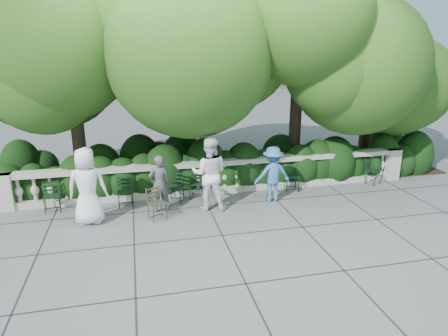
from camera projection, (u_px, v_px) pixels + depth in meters
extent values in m
plane|color=#56585E|center=(233.00, 216.00, 10.28)|extent=(90.00, 90.00, 0.00)
cube|color=#9E998E|center=(218.00, 189.00, 11.93)|extent=(12.00, 0.32, 0.18)
cube|color=#9E998E|center=(218.00, 162.00, 11.68)|extent=(12.00, 0.36, 0.14)
cube|color=#9E998E|center=(5.00, 192.00, 10.58)|extent=(0.44, 0.44, 1.00)
cube|color=#9E998E|center=(391.00, 164.00, 13.04)|extent=(0.44, 0.44, 1.00)
cylinder|color=#3F3023|center=(79.00, 141.00, 12.18)|extent=(0.40, 0.40, 2.80)
ellipsoid|color=#1D3E10|center=(68.00, 65.00, 11.09)|extent=(5.28, 5.28, 3.96)
cylinder|color=#3F3023|center=(190.00, 123.00, 13.39)|extent=(0.40, 0.40, 3.40)
ellipsoid|color=#1D3E10|center=(190.00, 37.00, 12.09)|extent=(6.24, 6.24, 4.68)
cylinder|color=#3F3023|center=(295.00, 128.00, 13.54)|extent=(0.40, 0.40, 3.00)
ellipsoid|color=#1D3E10|center=(305.00, 55.00, 12.40)|extent=(5.52, 5.52, 4.14)
cylinder|color=#3F3023|center=(365.00, 127.00, 14.71)|extent=(0.40, 0.40, 2.60)
ellipsoid|color=#1D3E10|center=(378.00, 70.00, 13.71)|extent=(4.80, 4.80, 3.60)
imported|color=white|center=(87.00, 186.00, 9.63)|extent=(1.01, 0.73, 1.92)
imported|color=#46474B|center=(159.00, 184.00, 10.37)|extent=(0.63, 0.48, 1.54)
imported|color=white|center=(209.00, 173.00, 10.50)|extent=(1.12, 0.98, 1.97)
imported|color=#3562A0|center=(273.00, 174.00, 11.08)|extent=(1.02, 0.60, 1.58)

